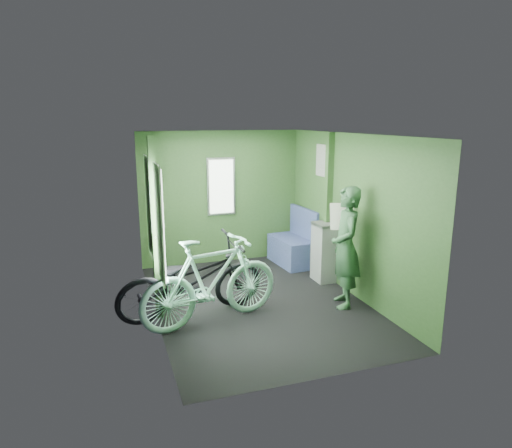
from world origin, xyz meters
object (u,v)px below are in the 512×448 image
(passenger, at_px, (346,247))
(bench_seat, at_px, (293,248))
(bicycle_mint, at_px, (213,323))
(waste_box, at_px, (324,252))
(bicycle_black, at_px, (194,317))

(passenger, height_order, bench_seat, passenger)
(passenger, bearing_deg, bicycle_mint, -73.82)
(passenger, bearing_deg, bench_seat, -165.24)
(bicycle_mint, height_order, bench_seat, bench_seat)
(passenger, relative_size, waste_box, 1.77)
(bicycle_black, bearing_deg, bench_seat, -61.19)
(bicycle_mint, bearing_deg, passenger, -104.15)
(passenger, relative_size, bench_seat, 1.67)
(passenger, distance_m, waste_box, 1.05)
(bicycle_mint, xyz_separation_m, passenger, (1.84, -0.02, 0.82))
(bicycle_mint, height_order, passenger, passenger)
(passenger, xyz_separation_m, bench_seat, (0.07, 1.90, -0.53))
(bench_seat, bearing_deg, passenger, -96.90)
(bicycle_mint, distance_m, waste_box, 2.28)
(waste_box, bearing_deg, passenger, -100.55)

